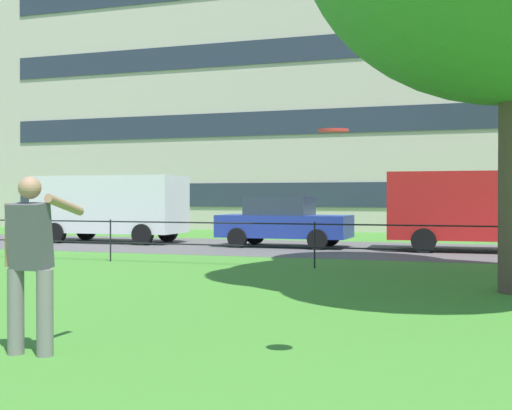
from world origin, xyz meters
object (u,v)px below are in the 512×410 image
frisbee (333,130)px  panel_van_center (110,205)px  person_thrower (31,259)px  apartment_building_background (325,40)px  car_blue_left (283,222)px  panel_van_far_left (481,206)px

frisbee → panel_van_center: (-10.61, 14.20, -0.85)m
person_thrower → apartment_building_background: bearing=97.2°
apartment_building_background → car_blue_left: bearing=-82.0°
frisbee → panel_van_far_left: panel_van_far_left is taller
frisbee → apartment_building_background: size_ratio=0.01×
car_blue_left → apartment_building_background: 18.43m
panel_van_far_left → car_blue_left: bearing=-179.7°
panel_van_center → panel_van_far_left: 11.89m
frisbee → panel_van_far_left: size_ratio=0.07×
person_thrower → car_blue_left: person_thrower is taller
car_blue_left → panel_van_far_left: (5.76, 0.03, 0.49)m
car_blue_left → panel_van_center: bearing=178.4°
car_blue_left → panel_van_far_left: 5.78m
frisbee → panel_van_far_left: (1.27, 14.07, -0.85)m
panel_van_center → car_blue_left: 6.15m
frisbee → car_blue_left: (-4.48, 14.04, -1.34)m
frisbee → panel_van_center: size_ratio=0.07×
panel_van_far_left → frisbee: bearing=-95.2°
car_blue_left → panel_van_far_left: panel_van_far_left is taller
person_thrower → car_blue_left: (-1.58, 14.37, -0.16)m
person_thrower → frisbee: (2.91, 0.33, 1.18)m
person_thrower → panel_van_center: size_ratio=0.34×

